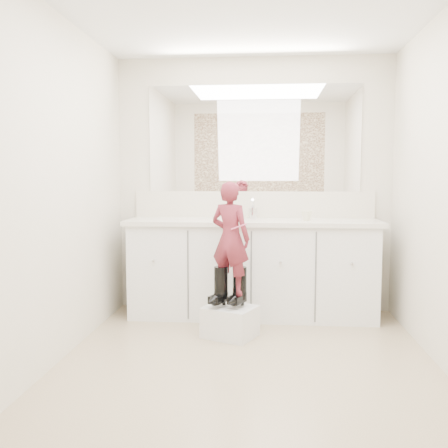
{
  "coord_description": "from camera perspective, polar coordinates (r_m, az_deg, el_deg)",
  "views": [
    {
      "loc": [
        0.13,
        -3.29,
        1.28
      ],
      "look_at": [
        -0.21,
        0.62,
        0.91
      ],
      "focal_mm": 40.0,
      "sensor_mm": 36.0,
      "label": 1
    }
  ],
  "objects": [
    {
      "name": "backsplash",
      "position": [
        4.79,
        3.36,
        2.24
      ],
      "size": [
        2.28,
        0.03,
        0.25
      ],
      "primitive_type": "cube",
      "color": "beige",
      "rests_on": "countertop"
    },
    {
      "name": "dot_panel",
      "position": [
        1.84,
        0.81,
        17.06
      ],
      "size": [
        2.0,
        0.01,
        1.2
      ],
      "primitive_type": "cube",
      "color": "#472819",
      "rests_on": "wall_front"
    },
    {
      "name": "mirror",
      "position": [
        4.8,
        3.4,
        9.72
      ],
      "size": [
        2.0,
        0.02,
        1.0
      ],
      "primitive_type": "cube",
      "color": "white",
      "rests_on": "wall_back"
    },
    {
      "name": "wall_front",
      "position": [
        1.8,
        0.77,
        2.94
      ],
      "size": [
        2.6,
        0.0,
        2.6
      ],
      "primitive_type": "plane",
      "rotation": [
        -1.57,
        0.0,
        0.0
      ],
      "color": "beige",
      "rests_on": "floor"
    },
    {
      "name": "step_stool",
      "position": [
        4.07,
        0.7,
        -11.1
      ],
      "size": [
        0.48,
        0.45,
        0.24
      ],
      "primitive_type": "cube",
      "rotation": [
        0.0,
        0.0,
        -0.42
      ],
      "color": "silver",
      "rests_on": "floor"
    },
    {
      "name": "boot_left",
      "position": [
        4.02,
        -0.34,
        -7.14
      ],
      "size": [
        0.19,
        0.24,
        0.32
      ],
      "primitive_type": null,
      "rotation": [
        0.0,
        0.0,
        -0.42
      ],
      "color": "black",
      "rests_on": "step_stool"
    },
    {
      "name": "cup",
      "position": [
        4.49,
        9.4,
        0.96
      ],
      "size": [
        0.11,
        0.11,
        0.09
      ],
      "primitive_type": "imported",
      "rotation": [
        0.0,
        0.0,
        0.08
      ],
      "color": "beige",
      "rests_on": "countertop"
    },
    {
      "name": "wall_back",
      "position": [
        4.79,
        3.38,
        4.46
      ],
      "size": [
        2.6,
        0.0,
        2.6
      ],
      "primitive_type": "plane",
      "rotation": [
        1.57,
        0.0,
        0.0
      ],
      "color": "beige",
      "rests_on": "floor"
    },
    {
      "name": "toothbrush",
      "position": [
        3.85,
        1.69,
        -0.3
      ],
      "size": [
        0.13,
        0.07,
        0.06
      ],
      "primitive_type": "cylinder",
      "rotation": [
        0.0,
        1.22,
        -0.42
      ],
      "color": "#E95A85",
      "rests_on": "toddler"
    },
    {
      "name": "floor",
      "position": [
        3.53,
        2.58,
        -15.8
      ],
      "size": [
        3.0,
        3.0,
        0.0
      ],
      "primitive_type": "plane",
      "color": "#897D5A",
      "rests_on": "ground"
    },
    {
      "name": "vanity_cabinet",
      "position": [
        4.6,
        3.23,
        -5.3
      ],
      "size": [
        2.2,
        0.55,
        0.85
      ],
      "primitive_type": "cube",
      "color": "silver",
      "rests_on": "floor"
    },
    {
      "name": "ceiling",
      "position": [
        3.48,
        2.76,
        24.21
      ],
      "size": [
        3.0,
        3.0,
        0.0
      ],
      "primitive_type": "plane",
      "rotation": [
        3.14,
        0.0,
        0.0
      ],
      "color": "white",
      "rests_on": "wall_back"
    },
    {
      "name": "soap_bottle",
      "position": [
        4.61,
        1.05,
        1.6
      ],
      "size": [
        0.08,
        0.09,
        0.16
      ],
      "primitive_type": "imported",
      "rotation": [
        0.0,
        0.0,
        0.15
      ],
      "color": "beige",
      "rests_on": "countertop"
    },
    {
      "name": "faucet",
      "position": [
        4.68,
        3.32,
        1.25
      ],
      "size": [
        0.08,
        0.08,
        0.1
      ],
      "primitive_type": "cylinder",
      "color": "silver",
      "rests_on": "countertop"
    },
    {
      "name": "boot_right",
      "position": [
        4.01,
        1.81,
        -7.18
      ],
      "size": [
        0.19,
        0.24,
        0.32
      ],
      "primitive_type": null,
      "rotation": [
        0.0,
        0.0,
        -0.42
      ],
      "color": "black",
      "rests_on": "step_stool"
    },
    {
      "name": "toddler",
      "position": [
        3.95,
        0.74,
        -1.63
      ],
      "size": [
        0.39,
        0.33,
        0.9
      ],
      "primitive_type": "imported",
      "rotation": [
        0.0,
        0.0,
        2.72
      ],
      "color": "#AA3446",
      "rests_on": "step_stool"
    },
    {
      "name": "wall_left",
      "position": [
        3.59,
        -18.6,
        3.88
      ],
      "size": [
        0.0,
        3.0,
        3.0
      ],
      "primitive_type": "plane",
      "rotation": [
        1.57,
        0.0,
        1.57
      ],
      "color": "beige",
      "rests_on": "floor"
    },
    {
      "name": "countertop",
      "position": [
        4.52,
        3.26,
        0.22
      ],
      "size": [
        2.28,
        0.58,
        0.04
      ],
      "primitive_type": "cube",
      "color": "beige",
      "rests_on": "vanity_cabinet"
    }
  ]
}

